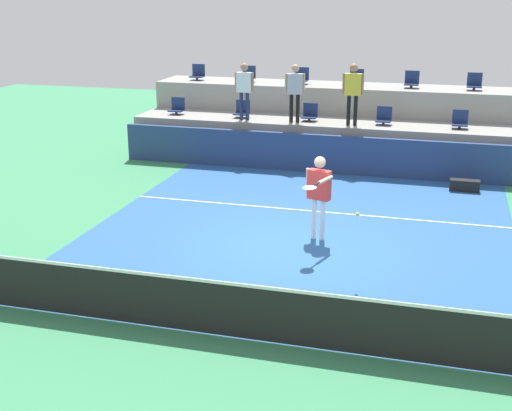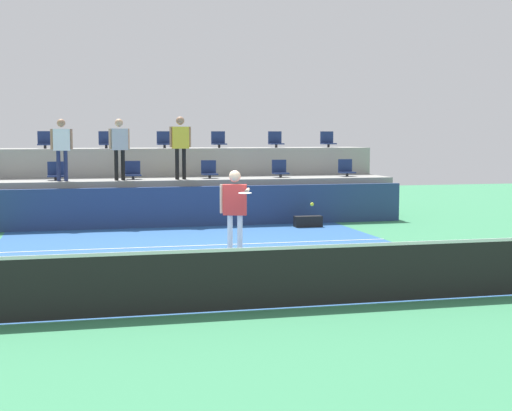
{
  "view_description": "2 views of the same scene",
  "coord_description": "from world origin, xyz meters",
  "px_view_note": "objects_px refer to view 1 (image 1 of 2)",
  "views": [
    {
      "loc": [
        2.85,
        -12.9,
        5.11
      ],
      "look_at": [
        -0.37,
        -1.38,
        1.28
      ],
      "focal_mm": 48.15,
      "sensor_mm": 36.0,
      "label": 1
    },
    {
      "loc": [
        -2.76,
        -14.31,
        2.53
      ],
      "look_at": [
        0.43,
        -1.25,
        1.25
      ],
      "focal_mm": 52.69,
      "sensor_mm": 36.0,
      "label": 2
    }
  ],
  "objects_px": {
    "stadium_chair_upper_right": "(474,83)",
    "equipment_bag": "(465,185)",
    "stadium_chair_upper_far_left": "(198,73)",
    "stadium_chair_lower_mid_right": "(384,117)",
    "stadium_chair_upper_center": "(356,79)",
    "stadium_chair_upper_mid_right": "(412,81)",
    "stadium_chair_lower_right": "(460,121)",
    "stadium_chair_upper_left": "(248,75)",
    "spectator_in_grey": "(244,86)",
    "spectator_leaning_on_rail": "(353,88)",
    "tennis_ball": "(358,214)",
    "spectator_in_white": "(295,88)",
    "stadium_chair_lower_left": "(242,110)",
    "stadium_chair_upper_mid_left": "(302,77)",
    "tennis_player": "(319,189)",
    "stadium_chair_lower_mid_left": "(310,114)",
    "stadium_chair_lower_far_left": "(177,107)"
  },
  "relations": [
    {
      "from": "stadium_chair_lower_left",
      "to": "stadium_chair_lower_mid_right",
      "type": "relative_size",
      "value": 1.0
    },
    {
      "from": "stadium_chair_lower_left",
      "to": "tennis_ball",
      "type": "height_order",
      "value": "stadium_chair_lower_left"
    },
    {
      "from": "stadium_chair_upper_mid_right",
      "to": "tennis_player",
      "type": "height_order",
      "value": "stadium_chair_upper_mid_right"
    },
    {
      "from": "tennis_player",
      "to": "spectator_in_white",
      "type": "height_order",
      "value": "spectator_in_white"
    },
    {
      "from": "stadium_chair_upper_center",
      "to": "stadium_chair_lower_mid_right",
      "type": "bearing_deg",
      "value": -58.91
    },
    {
      "from": "stadium_chair_lower_mid_left",
      "to": "stadium_chair_lower_mid_right",
      "type": "relative_size",
      "value": 1.0
    },
    {
      "from": "stadium_chair_lower_left",
      "to": "equipment_bag",
      "type": "height_order",
      "value": "stadium_chair_lower_left"
    },
    {
      "from": "stadium_chair_lower_mid_right",
      "to": "spectator_in_white",
      "type": "height_order",
      "value": "spectator_in_white"
    },
    {
      "from": "stadium_chair_upper_far_left",
      "to": "stadium_chair_upper_right",
      "type": "distance_m",
      "value": 8.92
    },
    {
      "from": "stadium_chair_lower_far_left",
      "to": "stadium_chair_upper_mid_right",
      "type": "bearing_deg",
      "value": 14.21
    },
    {
      "from": "stadium_chair_upper_far_left",
      "to": "stadium_chair_upper_right",
      "type": "height_order",
      "value": "same"
    },
    {
      "from": "stadium_chair_lower_mid_left",
      "to": "equipment_bag",
      "type": "distance_m",
      "value": 5.19
    },
    {
      "from": "stadium_chair_upper_center",
      "to": "stadium_chair_upper_mid_right",
      "type": "bearing_deg",
      "value": 0.0
    },
    {
      "from": "stadium_chair_lower_mid_left",
      "to": "spectator_in_grey",
      "type": "bearing_deg",
      "value": -168.8
    },
    {
      "from": "tennis_ball",
      "to": "equipment_bag",
      "type": "bearing_deg",
      "value": 72.88
    },
    {
      "from": "tennis_player",
      "to": "tennis_ball",
      "type": "bearing_deg",
      "value": -60.48
    },
    {
      "from": "stadium_chair_lower_right",
      "to": "stadium_chair_upper_left",
      "type": "bearing_deg",
      "value": 165.15
    },
    {
      "from": "spectator_leaning_on_rail",
      "to": "tennis_ball",
      "type": "bearing_deg",
      "value": -81.16
    },
    {
      "from": "stadium_chair_lower_left",
      "to": "stadium_chair_upper_center",
      "type": "distance_m",
      "value": 3.8
    },
    {
      "from": "stadium_chair_upper_center",
      "to": "spectator_in_grey",
      "type": "distance_m",
      "value": 3.76
    },
    {
      "from": "tennis_player",
      "to": "spectator_in_white",
      "type": "relative_size",
      "value": 1.05
    },
    {
      "from": "stadium_chair_lower_mid_left",
      "to": "stadium_chair_upper_mid_right",
      "type": "relative_size",
      "value": 1.0
    },
    {
      "from": "stadium_chair_lower_mid_right",
      "to": "stadium_chair_upper_center",
      "type": "distance_m",
      "value": 2.27
    },
    {
      "from": "stadium_chair_upper_left",
      "to": "stadium_chair_upper_center",
      "type": "relative_size",
      "value": 1.0
    },
    {
      "from": "stadium_chair_lower_mid_right",
      "to": "spectator_in_white",
      "type": "relative_size",
      "value": 0.31
    },
    {
      "from": "stadium_chair_lower_far_left",
      "to": "stadium_chair_upper_mid_right",
      "type": "height_order",
      "value": "stadium_chair_upper_mid_right"
    },
    {
      "from": "stadium_chair_lower_right",
      "to": "stadium_chair_upper_mid_right",
      "type": "height_order",
      "value": "stadium_chair_upper_mid_right"
    },
    {
      "from": "stadium_chair_upper_far_left",
      "to": "tennis_ball",
      "type": "xyz_separation_m",
      "value": [
        6.8,
        -10.33,
        -1.06
      ]
    },
    {
      "from": "stadium_chair_upper_mid_left",
      "to": "tennis_player",
      "type": "height_order",
      "value": "stadium_chair_upper_mid_left"
    },
    {
      "from": "stadium_chair_lower_right",
      "to": "stadium_chair_upper_right",
      "type": "height_order",
      "value": "stadium_chair_upper_right"
    },
    {
      "from": "stadium_chair_upper_far_left",
      "to": "stadium_chair_lower_mid_right",
      "type": "bearing_deg",
      "value": -15.65
    },
    {
      "from": "stadium_chair_upper_mid_left",
      "to": "stadium_chair_lower_left",
      "type": "bearing_deg",
      "value": -129.23
    },
    {
      "from": "stadium_chair_lower_mid_right",
      "to": "stadium_chair_upper_mid_left",
      "type": "bearing_deg",
      "value": 147.78
    },
    {
      "from": "stadium_chair_lower_far_left",
      "to": "spectator_leaning_on_rail",
      "type": "height_order",
      "value": "spectator_leaning_on_rail"
    },
    {
      "from": "stadium_chair_upper_left",
      "to": "spectator_in_grey",
      "type": "distance_m",
      "value": 2.24
    },
    {
      "from": "stadium_chair_lower_right",
      "to": "stadium_chair_upper_far_left",
      "type": "bearing_deg",
      "value": 168.13
    },
    {
      "from": "stadium_chair_upper_right",
      "to": "equipment_bag",
      "type": "bearing_deg",
      "value": -91.92
    },
    {
      "from": "stadium_chair_upper_mid_left",
      "to": "stadium_chair_upper_right",
      "type": "distance_m",
      "value": 5.35
    },
    {
      "from": "stadium_chair_lower_mid_right",
      "to": "stadium_chair_upper_left",
      "type": "bearing_deg",
      "value": 158.83
    },
    {
      "from": "stadium_chair_upper_center",
      "to": "spectator_leaning_on_rail",
      "type": "bearing_deg",
      "value": -84.85
    },
    {
      "from": "stadium_chair_upper_center",
      "to": "spectator_leaning_on_rail",
      "type": "xyz_separation_m",
      "value": [
        0.2,
        -2.18,
        0.02
      ]
    },
    {
      "from": "stadium_chair_lower_right",
      "to": "equipment_bag",
      "type": "height_order",
      "value": "stadium_chair_lower_right"
    },
    {
      "from": "stadium_chair_lower_right",
      "to": "stadium_chair_upper_right",
      "type": "xyz_separation_m",
      "value": [
        0.35,
        1.8,
        0.85
      ]
    },
    {
      "from": "spectator_leaning_on_rail",
      "to": "tennis_ball",
      "type": "distance_m",
      "value": 8.32
    },
    {
      "from": "stadium_chair_upper_far_left",
      "to": "stadium_chair_lower_left",
      "type": "bearing_deg",
      "value": -40.64
    },
    {
      "from": "stadium_chair_upper_center",
      "to": "spectator_in_grey",
      "type": "relative_size",
      "value": 0.31
    },
    {
      "from": "stadium_chair_lower_right",
      "to": "spectator_in_grey",
      "type": "xyz_separation_m",
      "value": [
        -6.28,
        -0.38,
        0.81
      ]
    },
    {
      "from": "stadium_chair_upper_mid_left",
      "to": "stadium_chair_lower_right",
      "type": "bearing_deg",
      "value": -19.81
    },
    {
      "from": "tennis_ball",
      "to": "spectator_in_white",
      "type": "bearing_deg",
      "value": 110.03
    },
    {
      "from": "spectator_in_white",
      "to": "tennis_ball",
      "type": "xyz_separation_m",
      "value": [
        2.97,
        -8.15,
        -1.03
      ]
    }
  ]
}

